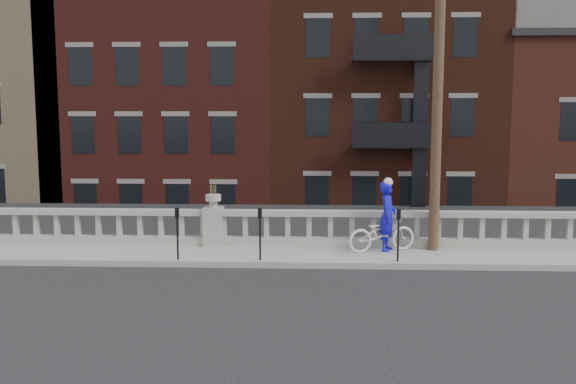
# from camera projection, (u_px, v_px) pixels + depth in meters

# --- Properties ---
(ground) EXTENTS (120.00, 120.00, 0.00)m
(ground) POSITION_uv_depth(u_px,v_px,m) (187.00, 288.00, 14.55)
(ground) COLOR black
(ground) RESTS_ON ground
(sidewalk) EXTENTS (32.00, 2.20, 0.15)m
(sidewalk) POSITION_uv_depth(u_px,v_px,m) (209.00, 255.00, 17.52)
(sidewalk) COLOR gray
(sidewalk) RESTS_ON ground
(balustrade) EXTENTS (28.00, 0.34, 1.03)m
(balustrade) POSITION_uv_depth(u_px,v_px,m) (214.00, 228.00, 18.39)
(balustrade) COLOR gray
(balustrade) RESTS_ON sidewalk
(planter_pedestal) EXTENTS (0.55, 0.55, 1.76)m
(planter_pedestal) POSITION_uv_depth(u_px,v_px,m) (214.00, 222.00, 18.36)
(planter_pedestal) COLOR gray
(planter_pedestal) RESTS_ON sidewalk
(lower_level) EXTENTS (80.00, 44.00, 20.80)m
(lower_level) POSITION_uv_depth(u_px,v_px,m) (275.00, 134.00, 37.03)
(lower_level) COLOR #605E59
(lower_level) RESTS_ON ground
(utility_pole) EXTENTS (1.60, 0.28, 10.00)m
(utility_pole) POSITION_uv_depth(u_px,v_px,m) (439.00, 64.00, 17.20)
(utility_pole) COLOR #422D1E
(utility_pole) RESTS_ON sidewalk
(parking_meter_a) EXTENTS (0.10, 0.09, 1.36)m
(parking_meter_a) POSITION_uv_depth(u_px,v_px,m) (177.00, 227.00, 16.58)
(parking_meter_a) COLOR black
(parking_meter_a) RESTS_ON sidewalk
(parking_meter_b) EXTENTS (0.10, 0.09, 1.36)m
(parking_meter_b) POSITION_uv_depth(u_px,v_px,m) (260.00, 228.00, 16.49)
(parking_meter_b) COLOR black
(parking_meter_b) RESTS_ON sidewalk
(parking_meter_c) EXTENTS (0.10, 0.09, 1.36)m
(parking_meter_c) POSITION_uv_depth(u_px,v_px,m) (398.00, 229.00, 16.35)
(parking_meter_c) COLOR black
(parking_meter_c) RESTS_ON sidewalk
(bicycle) EXTENTS (2.07, 1.32, 1.03)m
(bicycle) POSITION_uv_depth(u_px,v_px,m) (382.00, 233.00, 17.58)
(bicycle) COLOR silver
(bicycle) RESTS_ON sidewalk
(cyclist) EXTENTS (0.63, 0.80, 1.92)m
(cyclist) POSITION_uv_depth(u_px,v_px,m) (387.00, 216.00, 17.64)
(cyclist) COLOR #110DCD
(cyclist) RESTS_ON sidewalk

